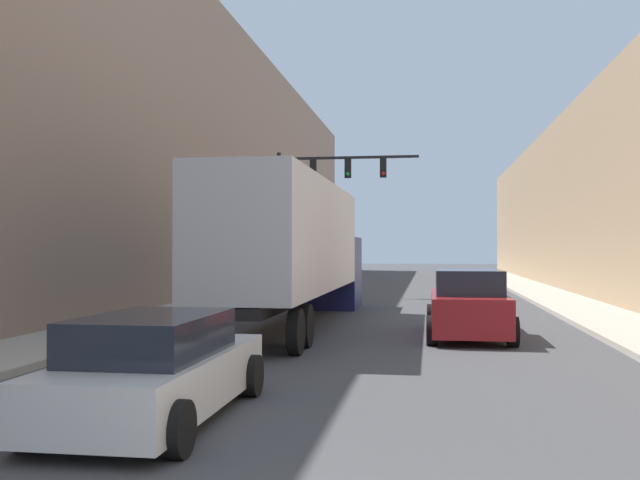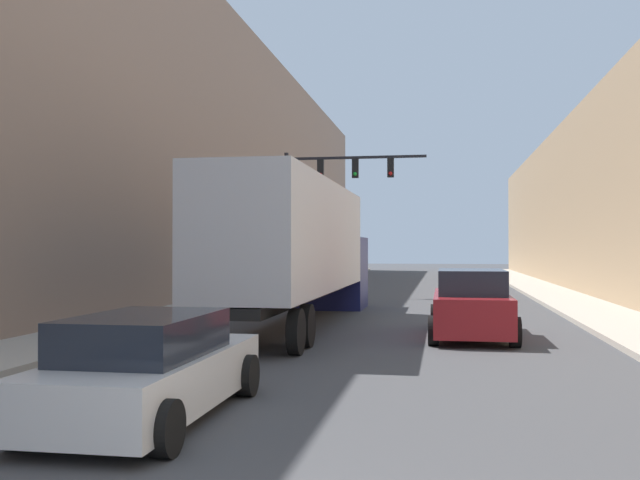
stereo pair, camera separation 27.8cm
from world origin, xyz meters
name	(u,v)px [view 1 (the left image)]	position (x,y,z in m)	size (l,w,h in m)	color
sidewalk_right	(549,296)	(7.01, 30.00, 0.07)	(2.59, 80.00, 0.15)	#B2A899
sidewalk_left	(253,293)	(-7.01, 30.00, 0.07)	(2.59, 80.00, 0.15)	#B2A899
building_left	(169,153)	(-11.30, 30.00, 7.02)	(6.00, 80.00, 14.04)	#997A66
semi_truck	(297,247)	(-2.33, 16.80, 2.32)	(2.45, 14.46, 4.11)	silver
sedan_car	(157,369)	(-2.02, 5.06, 0.67)	(1.99, 4.57, 1.41)	silver
suv_car	(468,305)	(2.54, 14.68, 0.82)	(2.10, 4.74, 1.74)	maroon
traffic_signal_gantry	(315,193)	(-3.81, 29.33, 4.88)	(6.74, 0.35, 6.85)	black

